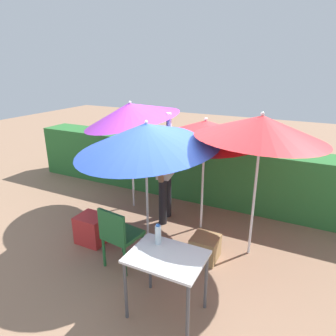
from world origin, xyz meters
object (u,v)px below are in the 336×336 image
Objects in this scene: umbrella_orange at (130,112)px; crate_cardboard at (205,248)px; umbrella_rainbow at (146,136)px; folding_table at (167,263)px; cooler_box at (92,229)px; umbrella_yellow at (205,130)px; umbrella_navy at (261,127)px; chair_plastic at (119,234)px; bottle_water at (158,234)px; person_vendor at (165,170)px.

crate_cardboard is at bearing -27.46° from umbrella_orange.
umbrella_rainbow is 1.79m from folding_table.
umbrella_yellow is at bearing 40.56° from cooler_box.
umbrella_orange reaches higher than umbrella_navy.
umbrella_orange is at bearing 93.76° from cooler_box.
umbrella_navy is (1.48, 0.40, 0.19)m from umbrella_rainbow.
umbrella_orange reaches higher than crate_cardboard.
chair_plastic is 3.71× the size of bottle_water.
folding_table reaches higher than crate_cardboard.
umbrella_rainbow is at bearing 178.69° from crate_cardboard.
umbrella_rainbow reaches higher than chair_plastic.
folding_table reaches higher than cooler_box.
chair_plastic is 0.88m from bottle_water.
umbrella_orange is at bearing 166.77° from person_vendor.
umbrella_navy reaches higher than folding_table.
umbrella_rainbow is at bearing 27.59° from cooler_box.
person_vendor is 7.83× the size of bottle_water.
umbrella_rainbow is 1.72m from cooler_box.
umbrella_yellow is at bearing 67.17° from chair_plastic.
umbrella_rainbow is 1.12× the size of person_vendor.
umbrella_orange is (-0.86, 0.92, 0.15)m from umbrella_rainbow.
bottle_water is (-0.23, -0.97, 0.70)m from crate_cardboard.
folding_table is (1.77, -2.07, -1.19)m from umbrella_orange.
umbrella_navy is 4.72× the size of cooler_box.
folding_table is at bearing -40.44° from bottle_water.
crate_cardboard is 1.23m from folding_table.
bottle_water reaches higher than crate_cardboard.
umbrella_navy reaches higher than person_vendor.
chair_plastic is 0.86m from cooler_box.
folding_table is at bearing -25.23° from chair_plastic.
umbrella_navy is 2.35× the size of chair_plastic.
bottle_water reaches higher than folding_table.
person_vendor is at bearing 114.82° from bottle_water.
cooler_box is 1.77m from crate_cardboard.
umbrella_yellow is 1.95m from bottle_water.
umbrella_yellow is at bearing 114.06° from crate_cardboard.
chair_plastic reaches higher than crate_cardboard.
umbrella_rainbow reaches higher than folding_table.
umbrella_navy reaches higher than cooler_box.
crate_cardboard is at bearing 35.30° from chair_plastic.
cooler_box is (-1.37, -1.17, -1.47)m from umbrella_yellow.
umbrella_orange is 2.97m from folding_table.
person_vendor reaches higher than bottle_water.
umbrella_yellow is at bearing 2.76° from person_vendor.
umbrella_rainbow is at bearing -127.76° from umbrella_yellow.
chair_plastic is (-0.62, -1.48, -1.18)m from umbrella_yellow.
umbrella_navy reaches higher than bottle_water.
umbrella_navy is 5.52× the size of crate_cardboard.
umbrella_rainbow is at bearing 128.14° from folding_table.
person_vendor is at bearing 143.63° from crate_cardboard.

